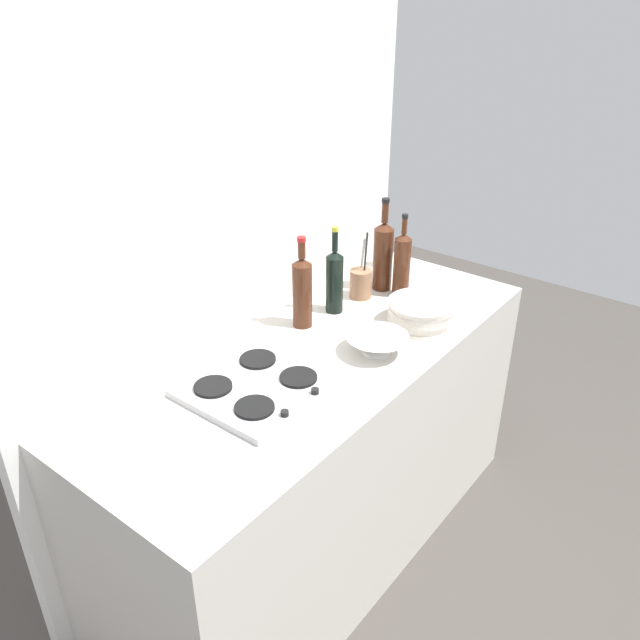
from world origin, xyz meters
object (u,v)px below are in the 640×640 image
object	(u,v)px
wine_bottle_mid_left	(302,291)
mixing_bowl	(377,344)
wine_bottle_leftmost	(402,264)
utensil_crock	(361,283)
condiment_jar_front	(382,256)
stovetop_hob	(257,386)
plate_stack	(421,313)
wine_bottle_mid_right	(334,280)
wine_bottle_rightmost	(383,254)

from	to	relation	value
wine_bottle_mid_left	mixing_bowl	distance (m)	0.34
wine_bottle_leftmost	mixing_bowl	distance (m)	0.48
utensil_crock	condiment_jar_front	bearing A→B (deg)	18.65
wine_bottle_leftmost	stovetop_hob	bearing A→B (deg)	-179.82
wine_bottle_mid_left	utensil_crock	xyz separation A→B (m)	(0.32, -0.03, -0.08)
plate_stack	mixing_bowl	distance (m)	0.27
wine_bottle_mid_right	condiment_jar_front	size ratio (longest dim) A/B	4.12
plate_stack	wine_bottle_rightmost	world-z (taller)	wine_bottle_rightmost
stovetop_hob	plate_stack	world-z (taller)	plate_stack
stovetop_hob	wine_bottle_mid_right	world-z (taller)	wine_bottle_mid_right
wine_bottle_mid_left	utensil_crock	distance (m)	0.33
utensil_crock	mixing_bowl	bearing A→B (deg)	-137.64
plate_stack	wine_bottle_leftmost	world-z (taller)	wine_bottle_leftmost
wine_bottle_mid_right	mixing_bowl	world-z (taller)	wine_bottle_mid_right
wine_bottle_mid_right	utensil_crock	bearing A→B (deg)	-3.46
wine_bottle_mid_left	wine_bottle_rightmost	world-z (taller)	wine_bottle_rightmost
plate_stack	utensil_crock	distance (m)	0.31
wine_bottle_mid_right	stovetop_hob	bearing A→B (deg)	-167.30
wine_bottle_mid_left	condiment_jar_front	bearing A→B (deg)	6.54
stovetop_hob	condiment_jar_front	bearing A→B (deg)	12.13
plate_stack	condiment_jar_front	xyz separation A→B (m)	(0.36, 0.41, -0.00)
wine_bottle_mid_right	condiment_jar_front	xyz separation A→B (m)	(0.48, 0.10, -0.09)
mixing_bowl	condiment_jar_front	xyz separation A→B (m)	(0.63, 0.40, 0.01)
stovetop_hob	wine_bottle_leftmost	bearing A→B (deg)	0.18
stovetop_hob	condiment_jar_front	distance (m)	1.07
plate_stack	wine_bottle_mid_right	xyz separation A→B (m)	(-0.11, 0.31, 0.08)
utensil_crock	wine_bottle_rightmost	bearing A→B (deg)	-10.50
wine_bottle_mid_left	utensil_crock	bearing A→B (deg)	-5.85
wine_bottle_leftmost	wine_bottle_mid_left	distance (m)	0.46
wine_bottle_rightmost	mixing_bowl	xyz separation A→B (m)	(-0.44, -0.27, -0.11)
wine_bottle_leftmost	utensil_crock	world-z (taller)	wine_bottle_leftmost
utensil_crock	wine_bottle_leftmost	bearing A→B (deg)	-46.28
stovetop_hob	wine_bottle_leftmost	distance (m)	0.85
wine_bottle_leftmost	condiment_jar_front	distance (m)	0.32
wine_bottle_mid_left	wine_bottle_rightmost	xyz separation A→B (m)	(0.44, -0.06, 0.01)
stovetop_hob	utensil_crock	bearing A→B (deg)	9.22
wine_bottle_mid_left	mixing_bowl	world-z (taller)	wine_bottle_mid_left
mixing_bowl	condiment_jar_front	size ratio (longest dim) A/B	2.61
wine_bottle_leftmost	wine_bottle_mid_right	size ratio (longest dim) A/B	1.00
stovetop_hob	wine_bottle_mid_right	bearing A→B (deg)	12.70
wine_bottle_leftmost	wine_bottle_rightmost	bearing A→B (deg)	85.14
wine_bottle_mid_right	utensil_crock	distance (m)	0.18
stovetop_hob	utensil_crock	world-z (taller)	utensil_crock
mixing_bowl	stovetop_hob	bearing A→B (deg)	157.40
plate_stack	condiment_jar_front	world-z (taller)	plate_stack
stovetop_hob	wine_bottle_mid_left	xyz separation A→B (m)	(0.41, 0.15, 0.13)
wine_bottle_mid_right	wine_bottle_rightmost	bearing A→B (deg)	-6.48
wine_bottle_leftmost	utensil_crock	xyz separation A→B (m)	(-0.11, 0.12, -0.07)
stovetop_hob	wine_bottle_mid_left	world-z (taller)	wine_bottle_mid_left
wine_bottle_mid_left	wine_bottle_mid_right	size ratio (longest dim) A/B	1.01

